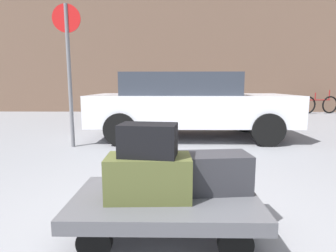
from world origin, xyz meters
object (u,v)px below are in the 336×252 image
(luggage_cart, at_px, (166,204))
(parked_car, at_px, (188,104))
(no_parking_sign, at_px, (69,61))
(duffel_bag_olive_front_left, at_px, (149,177))
(bollard_kerb_near, at_px, (253,110))
(duffel_bag_charcoal_rear_right, at_px, (213,172))
(bicycle_leaning, at_px, (319,105))
(bollard_kerb_mid, at_px, (297,110))
(duffel_bag_black_topmost_pile, at_px, (148,140))

(luggage_cart, xyz_separation_m, parked_car, (0.40, 4.04, 0.49))
(parked_car, height_order, no_parking_sign, no_parking_sign)
(duffel_bag_olive_front_left, height_order, parked_car, parked_car)
(luggage_cart, relative_size, parked_car, 0.32)
(luggage_cart, bearing_deg, duffel_bag_olive_front_left, -157.65)
(bollard_kerb_near, bearing_deg, duffel_bag_charcoal_rear_right, -108.84)
(bicycle_leaning, xyz_separation_m, no_parking_sign, (-7.91, -6.11, 1.22))
(bollard_kerb_near, distance_m, bollard_kerb_mid, 1.47)
(duffel_bag_charcoal_rear_right, bearing_deg, bollard_kerb_near, 65.06)
(duffel_bag_black_topmost_pile, xyz_separation_m, no_parking_sign, (-1.72, 3.12, 0.82))
(duffel_bag_charcoal_rear_right, height_order, parked_car, parked_car)
(luggage_cart, height_order, duffel_bag_charcoal_rear_right, duffel_bag_charcoal_rear_right)
(duffel_bag_olive_front_left, distance_m, no_parking_sign, 3.73)
(parked_car, xyz_separation_m, no_parking_sign, (-2.25, -0.97, 0.83))
(bicycle_leaning, bearing_deg, luggage_cart, -123.44)
(duffel_bag_olive_front_left, height_order, no_parking_sign, no_parking_sign)
(bollard_kerb_near, bearing_deg, duffel_bag_olive_front_left, -111.89)
(no_parking_sign, bearing_deg, bollard_kerb_near, 42.09)
(duffel_bag_olive_front_left, height_order, bicycle_leaning, bicycle_leaning)
(duffel_bag_olive_front_left, bearing_deg, duffel_bag_black_topmost_pile, 177.91)
(duffel_bag_charcoal_rear_right, distance_m, no_parking_sign, 3.87)
(duffel_bag_black_topmost_pile, height_order, no_parking_sign, no_parking_sign)
(parked_car, xyz_separation_m, bollard_kerb_near, (2.43, 3.25, -0.45))
(luggage_cart, xyz_separation_m, duffel_bag_olive_front_left, (-0.12, -0.05, 0.23))
(no_parking_sign, bearing_deg, bicycle_leaning, 37.69)
(parked_car, distance_m, bollard_kerb_mid, 5.10)
(bicycle_leaning, distance_m, bollard_kerb_near, 3.75)
(bollard_kerb_near, distance_m, no_parking_sign, 6.43)
(bollard_kerb_mid, xyz_separation_m, no_parking_sign, (-6.15, -4.22, 1.29))
(duffel_bag_olive_front_left, bearing_deg, duffel_bag_charcoal_rear_right, 15.01)
(luggage_cart, relative_size, bollard_kerb_mid, 2.28)
(duffel_bag_black_topmost_pile, distance_m, parked_car, 4.12)
(luggage_cart, bearing_deg, duffel_bag_black_topmost_pile, -157.65)
(luggage_cart, height_order, bicycle_leaning, bicycle_leaning)
(luggage_cart, height_order, parked_car, parked_car)
(duffel_bag_black_topmost_pile, height_order, bollard_kerb_mid, duffel_bag_black_topmost_pile)
(luggage_cart, xyz_separation_m, duffel_bag_charcoal_rear_right, (0.38, 0.10, 0.22))
(bollard_kerb_mid, bearing_deg, luggage_cart, -120.53)
(duffel_bag_olive_front_left, relative_size, duffel_bag_black_topmost_pile, 1.52)
(bicycle_leaning, bearing_deg, bollard_kerb_mid, -133.02)
(luggage_cart, bearing_deg, bollard_kerb_near, 68.80)
(parked_car, bearing_deg, duffel_bag_black_topmost_pile, -97.31)
(luggage_cart, height_order, bollard_kerb_near, bollard_kerb_near)
(bicycle_leaning, relative_size, no_parking_sign, 0.67)
(luggage_cart, relative_size, no_parking_sign, 0.54)
(parked_car, bearing_deg, no_parking_sign, -156.72)
(duffel_bag_charcoal_rear_right, xyz_separation_m, bicycle_leaning, (5.69, 9.08, -0.12))
(duffel_bag_charcoal_rear_right, height_order, duffel_bag_black_topmost_pile, duffel_bag_black_topmost_pile)
(duffel_bag_charcoal_rear_right, bearing_deg, duffel_bag_olive_front_left, -169.01)
(bicycle_leaning, height_order, bollard_kerb_mid, bicycle_leaning)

